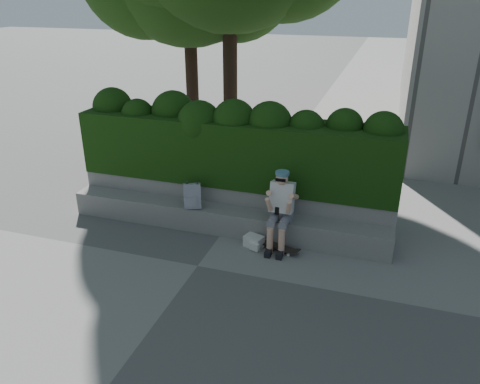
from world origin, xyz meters
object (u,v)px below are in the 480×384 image
(skateboard, at_px, (278,247))
(backpack_ground, at_px, (254,241))
(backpack_plaid, at_px, (192,196))
(person, at_px, (281,206))

(skateboard, distance_m, backpack_ground, 0.42)
(backpack_plaid, bearing_deg, backpack_ground, -37.66)
(backpack_ground, bearing_deg, backpack_plaid, -173.79)
(person, height_order, backpack_ground, person)
(skateboard, distance_m, backpack_plaid, 1.80)
(skateboard, xyz_separation_m, backpack_ground, (-0.42, -0.01, 0.04))
(backpack_plaid, bearing_deg, skateboard, -34.24)
(skateboard, height_order, backpack_plaid, backpack_plaid)
(backpack_plaid, relative_size, backpack_ground, 1.45)
(person, height_order, skateboard, person)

